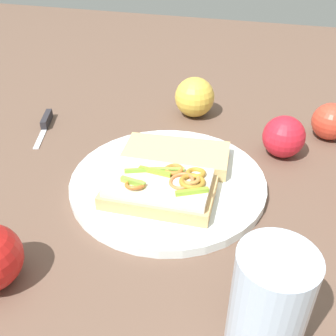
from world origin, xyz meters
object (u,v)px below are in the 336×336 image
(sandwich, at_px, (161,188))
(apple_1, at_px, (331,121))
(plate, at_px, (168,182))
(bread_slice_side, at_px, (175,156))
(knife, at_px, (45,123))
(apple_4, at_px, (284,137))
(drinking_glass, at_px, (269,303))
(apple_0, at_px, (195,97))

(sandwich, bearing_deg, apple_1, -133.55)
(plate, relative_size, bread_slice_side, 1.79)
(plate, bearing_deg, knife, -23.20)
(apple_4, distance_m, drinking_glass, 0.37)
(plate, height_order, knife, knife)
(plate, height_order, bread_slice_side, bread_slice_side)
(apple_4, bearing_deg, plate, 40.14)
(apple_1, bearing_deg, knife, 10.93)
(plate, height_order, apple_1, apple_1)
(apple_0, distance_m, apple_4, 0.21)
(apple_0, bearing_deg, apple_1, 175.03)
(bread_slice_side, height_order, knife, bread_slice_side)
(sandwich, xyz_separation_m, apple_1, (-0.24, -0.27, 0.00))
(apple_1, bearing_deg, drinking_glass, 79.27)
(apple_4, xyz_separation_m, knife, (0.45, 0.02, -0.03))
(plate, height_order, apple_4, apple_4)
(apple_0, height_order, knife, apple_0)
(apple_1, height_order, apple_4, apple_4)
(bread_slice_side, xyz_separation_m, drinking_glass, (-0.16, 0.28, 0.04))
(sandwich, bearing_deg, apple_0, -88.51)
(apple_1, xyz_separation_m, drinking_glass, (0.09, 0.45, 0.03))
(drinking_glass, bearing_deg, apple_4, -90.66)
(apple_0, distance_m, knife, 0.30)
(apple_1, relative_size, apple_4, 0.94)
(bread_slice_side, bearing_deg, plate, 87.11)
(bread_slice_side, bearing_deg, apple_4, -155.84)
(drinking_glass, relative_size, knife, 1.00)
(knife, bearing_deg, plate, 49.42)
(plate, height_order, sandwich, sandwich)
(bread_slice_side, height_order, apple_1, apple_1)
(sandwich, height_order, apple_0, apple_0)
(plate, relative_size, apple_1, 4.45)
(sandwich, xyz_separation_m, apple_4, (-0.16, -0.19, 0.00))
(bread_slice_side, xyz_separation_m, apple_1, (-0.25, -0.18, 0.01))
(apple_1, height_order, drinking_glass, drinking_glass)
(sandwich, xyz_separation_m, bread_slice_side, (0.00, -0.10, -0.01))
(plate, relative_size, apple_0, 3.79)
(bread_slice_side, relative_size, apple_1, 2.49)
(apple_0, bearing_deg, knife, 24.83)
(apple_0, bearing_deg, sandwich, 93.13)
(apple_4, bearing_deg, sandwich, 49.16)
(apple_4, xyz_separation_m, drinking_glass, (0.00, 0.37, 0.03))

